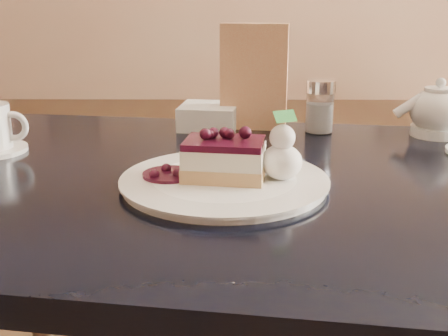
{
  "coord_description": "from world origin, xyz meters",
  "views": [
    {
      "loc": [
        0.06,
        -0.57,
        1.03
      ],
      "look_at": [
        0.05,
        0.16,
        0.8
      ],
      "focal_mm": 45.0,
      "sensor_mm": 36.0,
      "label": 1
    }
  ],
  "objects_px": {
    "dessert_plate": "(224,182)",
    "tea_set": "(445,118)",
    "main_table": "(229,221)",
    "cheesecake_slice": "(224,159)"
  },
  "relations": [
    {
      "from": "main_table",
      "to": "dessert_plate",
      "type": "bearing_deg",
      "value": -90.0
    },
    {
      "from": "dessert_plate",
      "to": "tea_set",
      "type": "relative_size",
      "value": 1.24
    },
    {
      "from": "main_table",
      "to": "cheesecake_slice",
      "type": "bearing_deg",
      "value": -90.0
    },
    {
      "from": "cheesecake_slice",
      "to": "tea_set",
      "type": "relative_size",
      "value": 0.53
    },
    {
      "from": "main_table",
      "to": "tea_set",
      "type": "bearing_deg",
      "value": 36.92
    },
    {
      "from": "dessert_plate",
      "to": "tea_set",
      "type": "bearing_deg",
      "value": 33.16
    },
    {
      "from": "main_table",
      "to": "cheesecake_slice",
      "type": "relative_size",
      "value": 9.95
    },
    {
      "from": "cheesecake_slice",
      "to": "dessert_plate",
      "type": "bearing_deg",
      "value": 8.17
    },
    {
      "from": "dessert_plate",
      "to": "tea_set",
      "type": "distance_m",
      "value": 0.52
    },
    {
      "from": "dessert_plate",
      "to": "tea_set",
      "type": "xyz_separation_m",
      "value": [
        0.43,
        0.28,
        0.04
      ]
    }
  ]
}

